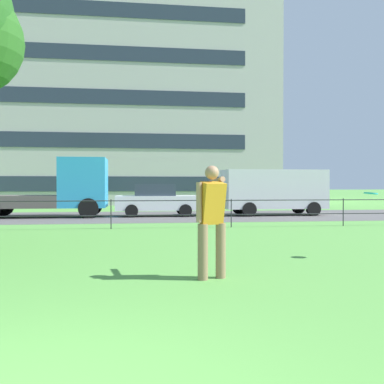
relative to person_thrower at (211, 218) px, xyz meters
The scene contains 8 objects.
street_strip 14.27m from the person_thrower, 98.07° to the left, with size 80.00×7.74×0.01m, color #565454.
park_fence 8.43m from the person_thrower, 103.73° to the left, with size 33.23×0.04×1.00m.
person_thrower is the anchor object (origin of this frame).
frisbee 3.81m from the person_thrower, 22.61° to the left, with size 0.34×0.34×0.05m.
flatbed_truck_left 15.09m from the person_thrower, 109.58° to the left, with size 7.31×2.43×2.75m.
car_white_far_left 14.16m from the person_thrower, 90.57° to the left, with size 4.02×1.85×1.54m.
panel_van_far_right 15.25m from the person_thrower, 68.31° to the left, with size 5.04×2.18×2.24m.
apartment_building_background 35.13m from the person_thrower, 105.01° to the left, with size 38.09×14.88×19.44m.
Camera 1 is at (0.81, -2.67, 1.47)m, focal length 40.70 mm.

